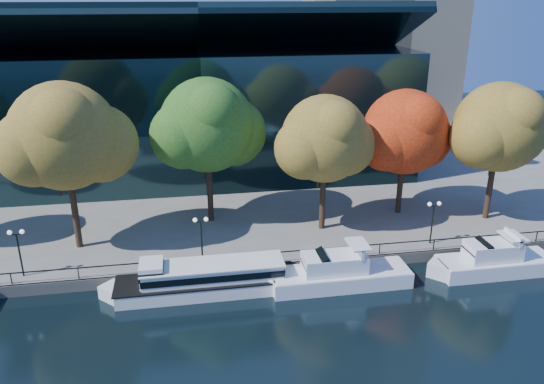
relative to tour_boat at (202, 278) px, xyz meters
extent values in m
plane|color=black|center=(5.36, -1.30, -1.25)|extent=(160.00, 160.00, 0.00)
cube|color=slate|center=(5.36, 35.20, -0.75)|extent=(90.00, 67.00, 1.00)
cube|color=#47443F|center=(5.36, 1.75, -0.75)|extent=(90.00, 0.25, 1.00)
cube|color=black|center=(5.36, 1.95, 0.70)|extent=(88.20, 0.08, 0.08)
cube|color=black|center=(5.36, 1.95, 0.20)|extent=(0.07, 0.07, 0.90)
cube|color=black|center=(1.36, 30.70, 6.75)|extent=(50.00, 24.00, 16.00)
cube|color=black|center=(1.36, 26.70, 16.25)|extent=(50.00, 17.14, 7.86)
cube|color=white|center=(0.36, 0.00, -0.70)|extent=(13.98, 3.40, 1.10)
cube|color=black|center=(0.36, 0.00, -0.13)|extent=(14.26, 3.46, 0.12)
cube|color=white|center=(-6.63, 0.00, -0.70)|extent=(2.81, 2.81, 1.10)
cube|color=white|center=(0.85, 0.00, 0.49)|extent=(10.90, 2.78, 1.20)
cube|color=black|center=(0.85, 0.00, 0.54)|extent=(11.04, 2.85, 0.55)
cube|color=white|center=(0.85, 0.00, 1.14)|extent=(11.18, 2.92, 0.10)
cube|color=white|center=(-3.84, 0.00, 0.79)|extent=(1.80, 2.38, 1.80)
cube|color=black|center=(-3.84, 0.00, 0.99)|extent=(1.85, 2.44, 0.70)
cube|color=white|center=(11.04, -0.81, -0.61)|extent=(11.25, 3.22, 1.29)
cube|color=white|center=(5.42, -0.81, -0.61)|extent=(2.46, 2.46, 1.29)
cube|color=white|center=(11.04, -0.81, 0.05)|extent=(11.03, 3.15, 0.09)
cube|color=white|center=(10.48, -0.81, 0.84)|extent=(5.06, 2.41, 1.39)
cube|color=black|center=(9.02, -0.81, 0.94)|extent=(2.22, 2.32, 1.76)
cube|color=white|center=(12.39, -0.81, 1.86)|extent=(0.27, 2.51, 0.86)
cube|color=white|center=(12.39, -0.81, 2.28)|extent=(1.50, 2.51, 0.16)
cube|color=white|center=(24.59, -1.05, -0.60)|extent=(9.84, 3.06, 1.31)
cube|color=white|center=(19.67, -1.05, -0.60)|extent=(2.41, 2.41, 1.31)
cube|color=white|center=(24.59, -1.05, 0.08)|extent=(9.64, 3.00, 0.09)
cube|color=white|center=(24.10, -1.05, 0.88)|extent=(4.43, 2.29, 1.42)
cube|color=black|center=(22.82, -1.05, 0.99)|extent=(2.00, 2.20, 1.65)
cube|color=white|center=(25.77, -1.05, 1.92)|extent=(0.27, 2.39, 0.87)
cube|color=white|center=(25.77, -1.05, 2.03)|extent=(1.53, 2.39, 0.16)
cylinder|color=black|center=(-10.53, 7.90, 3.81)|extent=(0.56, 0.56, 8.12)
cylinder|color=black|center=(-10.03, 8.10, 7.00)|extent=(1.26, 1.93, 4.05)
cylinder|color=black|center=(-10.93, 7.60, 6.71)|extent=(1.16, 1.31, 3.62)
sphere|color=brown|center=(-10.53, 7.90, 9.90)|extent=(9.04, 9.04, 9.04)
sphere|color=brown|center=(-8.04, 9.25, 8.77)|extent=(6.78, 6.78, 6.78)
sphere|color=brown|center=(-12.79, 6.99, 9.22)|extent=(6.33, 6.33, 6.33)
sphere|color=brown|center=(-10.07, 6.09, 11.48)|extent=(5.43, 5.43, 5.43)
cylinder|color=black|center=(1.43, 11.77, 3.62)|extent=(0.56, 0.56, 7.74)
cylinder|color=black|center=(1.93, 11.97, 6.66)|extent=(1.22, 1.85, 3.87)
cylinder|color=black|center=(1.03, 11.47, 6.38)|extent=(1.12, 1.27, 3.46)
sphere|color=#26561A|center=(1.43, 11.77, 9.42)|extent=(8.87, 8.87, 8.87)
sphere|color=#26561A|center=(3.87, 13.10, 8.31)|extent=(6.65, 6.65, 6.65)
sphere|color=#26561A|center=(-0.78, 10.88, 8.76)|extent=(6.21, 6.21, 6.21)
sphere|color=#26561A|center=(1.88, 10.00, 10.98)|extent=(5.32, 5.32, 5.32)
cylinder|color=black|center=(11.82, 8.10, 3.29)|extent=(0.56, 0.56, 7.09)
cylinder|color=black|center=(12.32, 8.30, 6.08)|extent=(1.15, 1.73, 3.55)
cylinder|color=black|center=(11.42, 7.80, 5.83)|extent=(1.05, 1.19, 3.18)
sphere|color=brown|center=(11.82, 8.10, 8.62)|extent=(7.98, 7.98, 7.98)
sphere|color=brown|center=(14.01, 9.30, 7.62)|extent=(5.99, 5.99, 5.99)
sphere|color=brown|center=(9.82, 7.30, 8.02)|extent=(5.59, 5.59, 5.59)
sphere|color=brown|center=(12.22, 6.50, 10.01)|extent=(4.79, 4.79, 4.79)
cylinder|color=black|center=(20.59, 10.61, 3.14)|extent=(0.56, 0.56, 6.79)
cylinder|color=black|center=(21.09, 10.81, 5.81)|extent=(1.11, 1.66, 3.40)
cylinder|color=black|center=(20.19, 10.31, 5.56)|extent=(1.02, 1.15, 3.04)
sphere|color=#9C1B0C|center=(20.59, 10.61, 8.23)|extent=(8.36, 8.36, 8.36)
sphere|color=#9C1B0C|center=(22.89, 11.86, 7.19)|extent=(6.27, 6.27, 6.27)
sphere|color=#9C1B0C|center=(18.50, 9.77, 7.60)|extent=(5.85, 5.85, 5.85)
sphere|color=#9C1B0C|center=(21.01, 8.94, 9.69)|extent=(5.01, 5.01, 5.01)
cylinder|color=black|center=(28.73, 7.73, 3.48)|extent=(0.56, 0.56, 7.46)
cylinder|color=black|center=(29.23, 7.93, 6.41)|extent=(1.19, 1.80, 3.73)
cylinder|color=black|center=(28.33, 7.43, 6.14)|extent=(1.09, 1.23, 3.34)
sphere|color=brown|center=(28.73, 7.73, 9.07)|extent=(8.53, 8.53, 8.53)
sphere|color=brown|center=(31.08, 9.01, 8.00)|extent=(6.39, 6.39, 6.39)
sphere|color=brown|center=(26.60, 6.88, 8.43)|extent=(5.97, 5.97, 5.97)
sphere|color=brown|center=(29.16, 6.02, 10.56)|extent=(5.12, 5.12, 5.12)
cylinder|color=black|center=(-14.10, 3.20, 1.55)|extent=(0.14, 0.14, 3.60)
cube|color=black|center=(-14.10, 3.20, 3.40)|extent=(0.90, 0.06, 0.06)
sphere|color=white|center=(-14.55, 3.20, 3.60)|extent=(0.36, 0.36, 0.36)
sphere|color=white|center=(-13.65, 3.20, 3.60)|extent=(0.36, 0.36, 0.36)
cylinder|color=black|center=(0.17, 3.20, 1.55)|extent=(0.14, 0.14, 3.60)
cube|color=black|center=(0.17, 3.20, 3.40)|extent=(0.90, 0.06, 0.06)
sphere|color=white|center=(-0.28, 3.20, 3.60)|extent=(0.36, 0.36, 0.36)
sphere|color=white|center=(0.62, 3.20, 3.60)|extent=(0.36, 0.36, 0.36)
cylinder|color=black|center=(20.64, 3.20, 1.55)|extent=(0.14, 0.14, 3.60)
cube|color=black|center=(20.64, 3.20, 3.40)|extent=(0.90, 0.06, 0.06)
sphere|color=white|center=(20.19, 3.20, 3.60)|extent=(0.36, 0.36, 0.36)
sphere|color=white|center=(21.09, 3.20, 3.60)|extent=(0.36, 0.36, 0.36)
camera|label=1|loc=(-0.76, -36.96, 21.09)|focal=35.00mm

